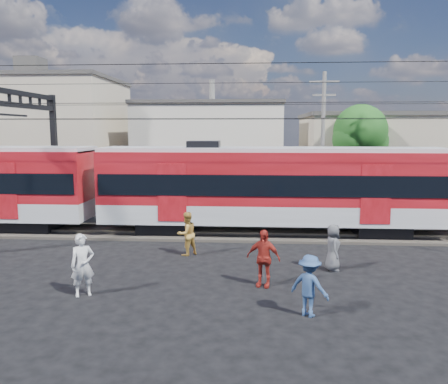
# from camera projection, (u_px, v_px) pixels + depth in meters

# --- Properties ---
(ground) EXTENTS (120.00, 120.00, 0.00)m
(ground) POSITION_uv_depth(u_px,v_px,m) (196.00, 295.00, 13.27)
(ground) COLOR black
(ground) RESTS_ON ground
(track_bed) EXTENTS (70.00, 3.40, 0.12)m
(track_bed) POSITION_uv_depth(u_px,v_px,m) (217.00, 232.00, 21.16)
(track_bed) COLOR #2D2823
(track_bed) RESTS_ON ground
(rail_near) EXTENTS (70.00, 0.12, 0.12)m
(rail_near) POSITION_uv_depth(u_px,v_px,m) (216.00, 234.00, 20.40)
(rail_near) COLOR #59544C
(rail_near) RESTS_ON track_bed
(rail_far) EXTENTS (70.00, 0.12, 0.12)m
(rail_far) POSITION_uv_depth(u_px,v_px,m) (219.00, 227.00, 21.88)
(rail_far) COLOR #59544C
(rail_far) RESTS_ON track_bed
(commuter_train) EXTENTS (50.30, 3.08, 4.17)m
(commuter_train) POSITION_uv_depth(u_px,v_px,m) (276.00, 185.00, 20.65)
(commuter_train) COLOR black
(commuter_train) RESTS_ON ground
(catenary) EXTENTS (70.00, 9.30, 7.52)m
(catenary) POSITION_uv_depth(u_px,v_px,m) (38.00, 127.00, 21.00)
(catenary) COLOR black
(catenary) RESTS_ON ground
(building_west) EXTENTS (14.28, 10.20, 9.30)m
(building_west) POSITION_uv_depth(u_px,v_px,m) (35.00, 134.00, 37.42)
(building_west) COLOR tan
(building_west) RESTS_ON ground
(building_midwest) EXTENTS (12.24, 12.24, 7.30)m
(building_midwest) POSITION_uv_depth(u_px,v_px,m) (212.00, 145.00, 39.55)
(building_midwest) COLOR beige
(building_midwest) RESTS_ON ground
(building_mideast) EXTENTS (16.32, 10.20, 6.30)m
(building_mideast) POSITION_uv_depth(u_px,v_px,m) (404.00, 152.00, 35.62)
(building_mideast) COLOR tan
(building_mideast) RESTS_ON ground
(utility_pole_mid) EXTENTS (1.80, 0.24, 8.50)m
(utility_pole_mid) POSITION_uv_depth(u_px,v_px,m) (323.00, 137.00, 27.05)
(utility_pole_mid) COLOR slate
(utility_pole_mid) RESTS_ON ground
(tree_near) EXTENTS (3.82, 3.64, 6.72)m
(tree_near) POSITION_uv_depth(u_px,v_px,m) (363.00, 135.00, 29.88)
(tree_near) COLOR #382619
(tree_near) RESTS_ON ground
(pedestrian_a) EXTENTS (0.83, 0.73, 1.91)m
(pedestrian_a) POSITION_uv_depth(u_px,v_px,m) (83.00, 265.00, 13.14)
(pedestrian_a) COLOR beige
(pedestrian_a) RESTS_ON ground
(pedestrian_b) EXTENTS (1.08, 1.07, 1.75)m
(pedestrian_b) POSITION_uv_depth(u_px,v_px,m) (187.00, 234.00, 17.43)
(pedestrian_b) COLOR #B68A39
(pedestrian_b) RESTS_ON ground
(pedestrian_c) EXTENTS (1.26, 1.12, 1.69)m
(pedestrian_c) POSITION_uv_depth(u_px,v_px,m) (309.00, 286.00, 11.71)
(pedestrian_c) COLOR navy
(pedestrian_c) RESTS_ON ground
(pedestrian_d) EXTENTS (1.18, 0.75, 1.87)m
(pedestrian_d) POSITION_uv_depth(u_px,v_px,m) (263.00, 258.00, 13.93)
(pedestrian_d) COLOR maroon
(pedestrian_d) RESTS_ON ground
(pedestrian_e) EXTENTS (0.53, 0.82, 1.67)m
(pedestrian_e) POSITION_uv_depth(u_px,v_px,m) (333.00, 248.00, 15.53)
(pedestrian_e) COLOR #45464A
(pedestrian_e) RESTS_ON ground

